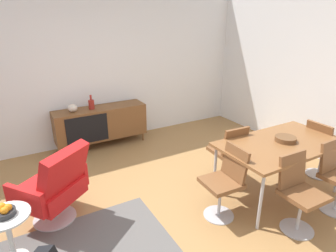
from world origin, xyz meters
TOP-DOWN VIEW (x-y plane):
  - ground_plane at (0.00, 0.00)m, footprint 8.32×8.32m
  - wall_back at (0.00, 2.60)m, footprint 6.80×0.12m
  - sideboard at (0.18, 2.30)m, footprint 1.60×0.45m
  - vase_cobalt at (0.05, 2.30)m, footprint 0.10×0.10m
  - vase_sculptural_dark at (-0.27, 2.30)m, footprint 0.16×0.16m
  - dining_table at (1.72, -0.33)m, footprint 1.60×0.90m
  - wooden_bowl_on_table at (1.78, -0.33)m, footprint 0.26×0.26m
  - dining_chair_near_window at (0.83, -0.33)m, footprint 0.44×0.42m
  - dining_chair_front_left at (1.37, -0.89)m, footprint 0.41×0.44m
  - dining_chair_back_left at (1.36, 0.23)m, footprint 0.42×0.44m
  - dining_chair_far_end at (2.60, -0.33)m, footprint 0.43×0.40m
  - lounge_chair_red at (-0.89, 0.52)m, footprint 0.90×0.90m
  - side_table_round at (-1.38, 0.14)m, footprint 0.44×0.44m
  - fruit_bowl at (-1.38, 0.14)m, footprint 0.20×0.20m

SIDE VIEW (x-z plane):
  - ground_plane at x=0.00m, z-range 0.00..0.00m
  - side_table_round at x=-1.38m, z-range 0.06..0.58m
  - sideboard at x=0.18m, z-range 0.08..0.80m
  - lounge_chair_red at x=-0.89m, z-range -0.01..0.94m
  - dining_chair_near_window at x=0.83m, z-range 0.04..0.90m
  - dining_chair_front_left at x=1.37m, z-range 0.04..0.90m
  - dining_chair_back_left at x=1.36m, z-range 0.04..0.90m
  - dining_chair_far_end at x=2.60m, z-range 0.04..0.90m
  - fruit_bowl at x=-1.38m, z-range 0.51..0.62m
  - dining_table at x=1.72m, z-range 0.33..1.07m
  - wooden_bowl_on_table at x=1.78m, z-range 0.74..0.80m
  - vase_sculptural_dark at x=-0.27m, z-range 0.72..0.85m
  - vase_cobalt at x=0.05m, z-range 0.68..0.93m
  - wall_back at x=0.00m, z-range 0.00..2.80m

